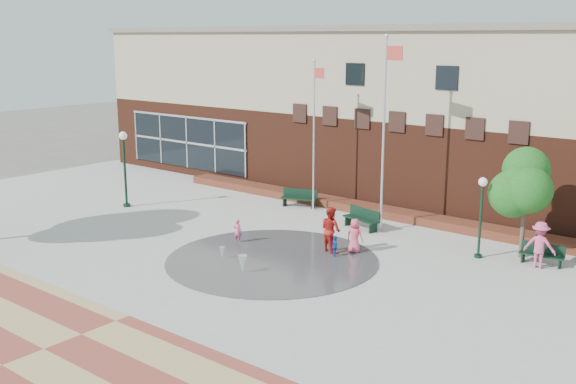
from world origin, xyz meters
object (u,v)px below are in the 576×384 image
Objects in this scene: flagpole_left at (314,128)px; bench_left at (299,201)px; child_splash at (238,231)px; flagpole_right at (385,124)px.

flagpole_left reaches higher than bench_left.
flagpole_right is at bearing -140.08° from child_splash.
child_splash is at bearing -94.01° from bench_left.
flagpole_left reaches higher than child_splash.
flagpole_left is 0.87× the size of flagpole_right.
flagpole_right is 4.54× the size of bench_left.
child_splash is (-3.83, -5.46, -4.37)m from flagpole_right.
child_splash is at bearing -63.98° from flagpole_left.
child_splash is (1.78, -6.54, 0.22)m from bench_left.
child_splash is at bearing -109.42° from flagpole_right.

